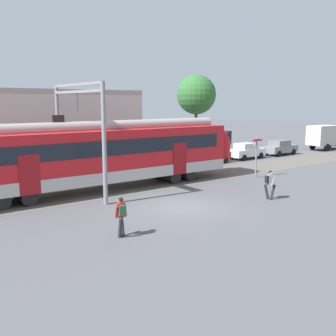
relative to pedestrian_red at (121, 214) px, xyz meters
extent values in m
plane|color=#515156|center=(4.85, 2.15, -0.99)|extent=(160.00, 160.00, 0.00)
cube|color=#B7B2AD|center=(3.44, 8.24, 0.06)|extent=(18.00, 3.06, 0.70)
cube|color=red|center=(3.44, 8.24, 1.61)|extent=(18.00, 3.00, 2.40)
cube|color=black|center=(3.44, 6.72, 1.81)|extent=(16.56, 0.03, 0.90)
cube|color=maroon|center=(8.39, 6.72, 0.76)|extent=(1.10, 0.04, 2.10)
cube|color=maroon|center=(-1.51, 6.72, 0.76)|extent=(1.10, 0.04, 2.10)
cylinder|color=#9C9793|center=(3.44, 8.24, 2.99)|extent=(17.64, 0.70, 0.70)
cube|color=black|center=(0.74, 8.24, 3.54)|extent=(0.70, 0.12, 0.40)
cylinder|color=black|center=(9.72, 8.24, -0.54)|extent=(0.90, 2.40, 0.90)
cylinder|color=black|center=(8.32, 8.24, -0.54)|extent=(0.90, 2.40, 0.90)
cylinder|color=black|center=(-1.44, 8.24, -0.54)|extent=(0.90, 2.40, 0.90)
ellipsoid|color=red|center=(12.99, 8.24, 1.26)|extent=(1.80, 2.85, 2.95)
cube|color=black|center=(13.34, 8.24, 1.86)|extent=(0.40, 2.40, 1.00)
cylinder|color=#28282D|center=(0.12, 0.14, -0.56)|extent=(0.21, 0.38, 0.87)
cylinder|color=#28282D|center=(-0.11, -0.10, -0.56)|extent=(0.21, 0.38, 0.87)
cube|color=red|center=(0.00, 0.02, 0.15)|extent=(0.40, 0.30, 0.56)
cylinder|color=red|center=(-0.23, -0.02, 0.10)|extent=(0.13, 0.26, 0.52)
cylinder|color=red|center=(0.24, 0.06, 0.10)|extent=(0.13, 0.26, 0.52)
sphere|color=#9E7051|center=(0.01, 0.04, 0.54)|extent=(0.22, 0.22, 0.22)
sphere|color=black|center=(0.00, 0.02, 0.57)|extent=(0.20, 0.20, 0.20)
cube|color=#235633|center=(-0.03, -0.15, 0.17)|extent=(0.30, 0.21, 0.40)
cylinder|color=#28282D|center=(10.01, 0.33, -0.56)|extent=(0.38, 0.28, 0.87)
cylinder|color=#28282D|center=(9.82, 0.60, -0.56)|extent=(0.38, 0.28, 0.87)
cube|color=gray|center=(9.91, 0.46, 0.15)|extent=(0.37, 0.43, 0.56)
cylinder|color=gray|center=(9.93, 0.70, 0.10)|extent=(0.26, 0.18, 0.52)
cylinder|color=gray|center=(9.90, 0.23, 0.10)|extent=(0.26, 0.18, 0.52)
sphere|color=beige|center=(9.93, 0.46, 0.54)|extent=(0.22, 0.22, 0.22)
sphere|color=black|center=(9.91, 0.46, 0.57)|extent=(0.20, 0.20, 0.20)
cube|color=black|center=(9.75, 0.54, 0.17)|extent=(0.26, 0.32, 0.40)
cube|color=#B22323|center=(16.15, 12.22, -0.35)|extent=(4.08, 1.85, 0.68)
cube|color=maroon|center=(16.00, 12.22, 0.27)|extent=(1.98, 1.54, 0.56)
cube|color=black|center=(16.95, 12.27, 0.23)|extent=(0.19, 1.37, 0.48)
cylinder|color=black|center=(17.35, 13.07, -0.69)|extent=(0.61, 0.23, 0.60)
cylinder|color=black|center=(17.43, 11.51, -0.69)|extent=(0.61, 0.23, 0.60)
cylinder|color=black|center=(14.87, 12.94, -0.69)|extent=(0.61, 0.23, 0.60)
cylinder|color=black|center=(14.95, 11.38, -0.69)|extent=(0.61, 0.23, 0.60)
cube|color=silver|center=(21.03, 12.25, -0.35)|extent=(4.06, 1.79, 0.68)
cube|color=silver|center=(20.88, 12.25, 0.27)|extent=(1.95, 1.51, 0.56)
cube|color=black|center=(21.83, 12.28, 0.23)|extent=(0.17, 1.37, 0.48)
cylinder|color=black|center=(22.24, 13.08, -0.69)|extent=(0.61, 0.22, 0.60)
cylinder|color=black|center=(22.30, 11.52, -0.69)|extent=(0.61, 0.22, 0.60)
cylinder|color=black|center=(19.76, 12.98, -0.69)|extent=(0.61, 0.22, 0.60)
cylinder|color=black|center=(19.82, 11.43, -0.69)|extent=(0.61, 0.22, 0.60)
cube|color=gray|center=(26.03, 12.10, -0.35)|extent=(4.04, 1.74, 0.68)
cube|color=slate|center=(25.88, 12.10, 0.27)|extent=(1.94, 1.49, 0.56)
cube|color=black|center=(26.83, 12.12, 0.23)|extent=(0.16, 1.37, 0.48)
cylinder|color=black|center=(27.25, 12.91, -0.69)|extent=(0.60, 0.22, 0.60)
cylinder|color=black|center=(27.29, 11.35, -0.69)|extent=(0.60, 0.22, 0.60)
cylinder|color=black|center=(24.77, 12.85, -0.69)|extent=(0.60, 0.22, 0.60)
cylinder|color=black|center=(24.81, 11.29, -0.69)|extent=(0.60, 0.22, 0.60)
cube|color=beige|center=(35.85, 11.63, 0.33)|extent=(1.93, 2.03, 1.80)
cube|color=#BCB7AD|center=(33.35, 11.81, 0.73)|extent=(3.74, 2.26, 2.20)
cylinder|color=black|center=(35.91, 12.53, -0.57)|extent=(0.86, 0.30, 0.84)
cylinder|color=black|center=(32.93, 12.79, -0.57)|extent=(0.86, 0.30, 0.84)
cylinder|color=black|center=(32.79, 10.90, -0.57)|extent=(0.86, 0.30, 0.84)
cylinder|color=gray|center=(1.95, 5.04, 2.26)|extent=(0.24, 0.24, 6.50)
cylinder|color=gray|center=(1.95, 11.44, 2.26)|extent=(0.24, 0.24, 6.50)
cube|color=gray|center=(1.95, 8.24, 5.46)|extent=(0.20, 6.40, 0.16)
cube|color=gray|center=(1.95, 8.24, 5.06)|extent=(0.20, 6.40, 0.16)
cylinder|color=black|center=(1.95, 8.24, 4.46)|extent=(0.03, 0.03, 1.00)
cylinder|color=gray|center=(14.39, 5.35, 0.51)|extent=(0.11, 0.11, 3.00)
cube|color=black|center=(14.39, 5.35, 1.76)|extent=(0.80, 0.10, 0.10)
sphere|color=red|center=(14.01, 5.29, 1.76)|extent=(0.20, 0.20, 0.20)
sphere|color=red|center=(14.77, 5.29, 1.76)|extent=(0.20, 0.20, 0.20)
cube|color=white|center=(14.39, 5.32, 1.26)|extent=(0.72, 0.03, 0.48)
cube|color=beige|center=(2.14, 16.90, 2.01)|extent=(16.62, 5.00, 6.00)
cube|color=#A7A39B|center=(2.14, 16.90, 5.21)|extent=(16.62, 5.00, 0.40)
cylinder|color=brown|center=(18.82, 17.21, 1.41)|extent=(0.32, 0.32, 4.80)
sphere|color=#2D662D|center=(18.82, 17.21, 5.21)|extent=(3.99, 3.99, 3.99)
camera|label=1|loc=(-7.69, -13.47, 4.47)|focal=42.00mm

